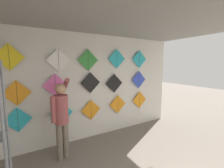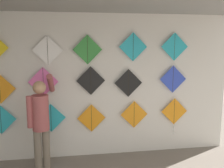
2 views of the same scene
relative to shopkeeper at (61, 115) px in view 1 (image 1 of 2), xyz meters
The scene contains 18 objects.
back_panel 1.14m from the shopkeeper, 36.60° to the left, with size 5.71×0.06×2.80m, color silver.
ceiling_slab 2.27m from the shopkeeper, 49.89° to the right, with size 5.71×4.03×0.04m, color gray.
shopkeeper is the anchor object (origin of this frame).
kite_0 0.97m from the shopkeeper, 145.54° to the left, with size 0.55×0.01×0.55m.
kite_1 0.58m from the shopkeeper, 77.95° to the left, with size 0.55×0.01×0.55m.
kite_2 1.06m from the shopkeeper, 31.49° to the left, with size 0.55×0.01×0.55m.
kite_3 1.84m from the shopkeeper, 17.29° to the left, with size 0.55×0.01×0.55m.
kite_4 2.66m from the shopkeeper, 11.81° to the left, with size 0.55×0.04×0.76m.
kite_5 1.04m from the shopkeeper, 144.75° to the left, with size 0.55×0.01×0.55m.
kite_6 0.77m from the shopkeeper, 89.74° to the left, with size 0.55×0.01×0.55m.
kite_7 1.18m from the shopkeeper, 31.58° to the left, with size 0.55×0.01×0.55m.
kite_8 1.78m from the shopkeeper, 18.54° to the left, with size 0.55×0.01×0.55m.
kite_9 2.65m from the shopkeeper, 12.08° to the left, with size 0.55×0.01×0.55m.
kite_10 1.55m from the shopkeeper, 147.38° to the left, with size 0.55×0.01×0.55m.
kite_11 1.26m from the shopkeeper, 79.24° to the left, with size 0.55×0.01×0.55m.
kite_12 1.51m from the shopkeeper, 33.19° to the left, with size 0.55×0.01×0.55m.
kite_13 2.15m from the shopkeeper, 17.66° to the left, with size 0.55×0.01×0.55m.
kite_14 2.86m from the shopkeeper, 12.05° to the left, with size 0.55×0.01×0.55m.
Camera 1 is at (-1.47, -0.49, 2.02)m, focal length 24.00 mm.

